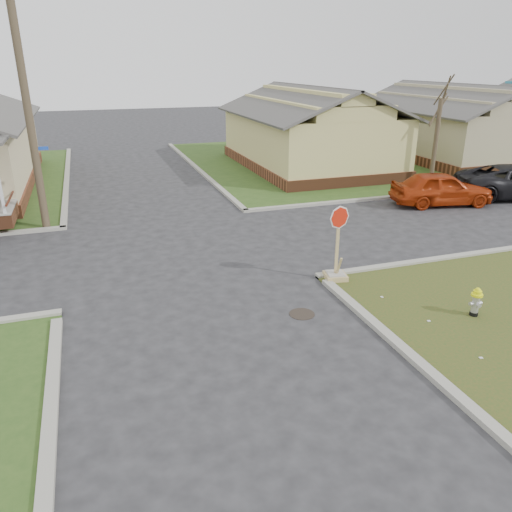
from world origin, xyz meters
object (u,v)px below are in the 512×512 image
object	(u,v)px
utility_pole	(26,100)
stop_sign	(336,264)
fire_hydrant	(476,300)
red_sedan	(441,188)

from	to	relation	value
utility_pole	stop_sign	world-z (taller)	utility_pole
fire_hydrant	stop_sign	distance (m)	3.81
utility_pole	red_sedan	bearing A→B (deg)	-6.78
utility_pole	fire_hydrant	world-z (taller)	utility_pole
red_sedan	stop_sign	bearing A→B (deg)	137.16
fire_hydrant	stop_sign	bearing A→B (deg)	133.31
stop_sign	red_sedan	size ratio (longest dim) A/B	0.51
fire_hydrant	red_sedan	xyz separation A→B (m)	(5.90, 8.96, 0.27)
stop_sign	utility_pole	bearing A→B (deg)	146.57
utility_pole	fire_hydrant	distance (m)	15.61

